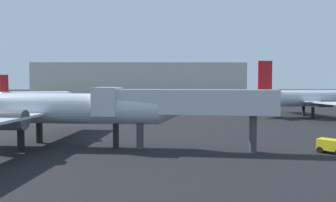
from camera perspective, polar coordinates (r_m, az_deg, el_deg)
airplane_at_gate at (r=38.04m, az=-20.67°, el=-1.12°), size 31.12×28.47×12.38m
airplane_distant at (r=71.30m, az=22.62°, el=0.41°), size 28.08×24.20×10.56m
airplane_far_left at (r=107.87m, az=-21.09°, el=0.85°), size 23.45×22.65×8.70m
jet_bridge at (r=33.68m, az=1.09°, el=-0.35°), size 17.94×4.83×6.11m
baggage_cart at (r=35.82m, az=25.32°, el=-6.60°), size 2.57×2.65×1.30m
terminal_building at (r=143.63m, az=-4.48°, el=3.28°), size 81.66×25.52×13.98m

